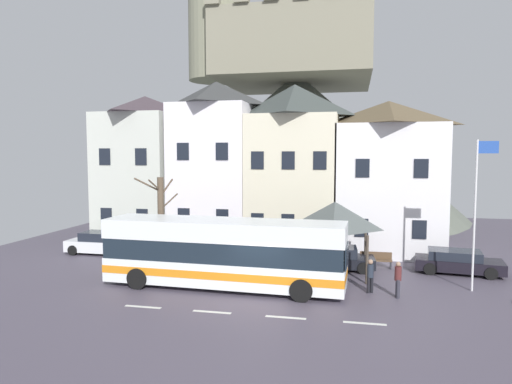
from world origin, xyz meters
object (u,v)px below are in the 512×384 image
Objects in this scene: townhouse_01 at (217,164)px; pedestrian_01 at (370,275)px; pedestrian_00 at (308,262)px; bare_tree_00 at (161,223)px; parked_car_03 at (338,258)px; flagpole at (477,204)px; townhouse_00 at (146,169)px; parked_car_00 at (99,243)px; townhouse_03 at (387,176)px; public_bench at (376,259)px; transit_bus at (224,254)px; bus_shelter at (335,216)px; townhouse_02 at (294,167)px; pedestrian_02 at (398,279)px; hilltop_castle at (295,136)px; parked_car_01 at (457,262)px; parked_car_02 at (165,248)px.

pedestrian_01 is at bearing -43.55° from townhouse_01.
bare_tree_00 is (-7.86, -0.36, 1.82)m from pedestrian_00.
flagpole reaches higher than parked_car_03.
townhouse_00 is 6.97m from parked_car_00.
public_bench is (-0.86, -5.08, -4.42)m from townhouse_03.
parked_car_03 is 2.53× the size of pedestrian_01.
bus_shelter is at bearing 38.80° from transit_bus.
transit_bus reaches higher than parked_car_03.
townhouse_02 is 11.07m from transit_bus.
public_bench is at bearing 39.36° from transit_bus.
townhouse_01 is at bearing 142.05° from bus_shelter.
townhouse_01 is 6.49× the size of public_bench.
townhouse_02 is 1.12× the size of townhouse_03.
transit_bus is 9.18m from public_bench.
townhouse_03 is 2.54× the size of bus_shelter.
parked_car_03 is 7.76m from flagpole.
bus_shelter is at bearing -141.52° from public_bench.
pedestrian_01 is 1.27m from pedestrian_02.
hilltop_castle reaches higher than pedestrian_02.
flagpole is at bearing -40.29° from public_bench.
townhouse_00 is 0.93× the size of townhouse_01.
hilltop_castle reaches higher than townhouse_01.
pedestrian_00 is at bearing 175.90° from flagpole.
townhouse_00 is at bearing 147.21° from pedestrian_01.
parked_car_00 is 7.11m from bare_tree_00.
bare_tree_00 is (-12.21, -8.50, -2.21)m from townhouse_03.
parked_car_00 is at bearing 172.80° from bus_shelter.
pedestrian_00 is (1.74, -7.72, -4.63)m from townhouse_02.
townhouse_03 is at bearing 61.88° from pedestrian_00.
flagpole is (20.52, -8.88, -1.21)m from townhouse_00.
pedestrian_02 is (2.78, -4.61, 0.24)m from parked_car_03.
parked_car_00 is 21.39m from parked_car_01.
townhouse_02 is 7.06× the size of pedestrian_01.
flagpole reaches higher than pedestrian_00.
parked_car_03 is at bearing 15.94° from bare_tree_00.
townhouse_03 reaches higher than bus_shelter.
bare_tree_00 reaches higher than parked_car_01.
townhouse_00 is 20.51m from pedestrian_02.
pedestrian_01 is at bearing 163.76° from parked_car_00.
parked_car_03 is 2.69m from pedestrian_00.
hilltop_castle is at bearing 114.29° from flagpole.
parked_car_02 is 12.78m from pedestrian_01.
hilltop_castle reaches higher than flagpole.
parked_car_03 is 2.44× the size of pedestrian_02.
hilltop_castle is 25.28m from parked_car_00.
parked_car_02 is at bearing 159.37° from pedestrian_02.
townhouse_02 is 12.66m from flagpole.
bare_tree_00 is (-12.04, 1.96, 1.83)m from pedestrian_02.
flagpole reaches higher than transit_bus.
townhouse_02 reaches higher than pedestrian_01.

